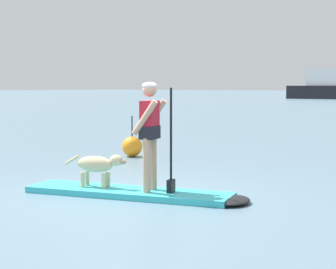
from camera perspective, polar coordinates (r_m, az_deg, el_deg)
The scene contains 6 objects.
ground_plane at distance 8.82m, azimuth -4.11°, elevation -6.28°, with size 400.00×400.00×0.00m, color slate.
paddleboard at distance 8.72m, azimuth -2.74°, elevation -6.07°, with size 3.65×1.82×0.10m.
person_paddler at distance 8.52m, azimuth -1.80°, elevation 0.63°, with size 0.67×0.58×1.68m.
dog at distance 8.97m, azimuth -7.20°, elevation -3.13°, with size 1.07×0.43×0.54m.
moored_boat_center at distance 77.63m, azimuth 16.66°, elevation 4.63°, with size 13.15×3.81×9.89m.
marker_buoy at distance 13.59m, azimuth -3.70°, elevation -1.24°, with size 0.50×0.50×1.00m.
Camera 1 is at (5.90, -6.32, 1.72)m, focal length 59.41 mm.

